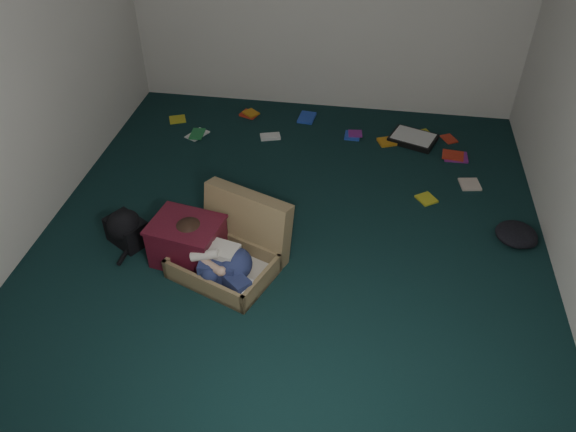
# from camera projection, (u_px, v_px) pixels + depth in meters

# --- Properties ---
(floor) EXTENTS (4.50, 4.50, 0.00)m
(floor) POSITION_uv_depth(u_px,v_px,m) (291.00, 238.00, 4.48)
(floor) COLOR black
(floor) RESTS_ON ground
(wall_front) EXTENTS (4.50, 0.00, 4.50)m
(wall_front) POSITION_uv_depth(u_px,v_px,m) (193.00, 382.00, 1.94)
(wall_front) COLOR silver
(wall_front) RESTS_ON ground
(wall_left) EXTENTS (0.00, 4.50, 4.50)m
(wall_left) POSITION_uv_depth(u_px,v_px,m) (8.00, 68.00, 3.90)
(wall_left) COLOR silver
(wall_left) RESTS_ON ground
(suitcase) EXTENTS (0.92, 0.91, 0.52)m
(suitcase) POSITION_uv_depth(u_px,v_px,m) (233.00, 247.00, 4.17)
(suitcase) COLOR olive
(suitcase) RESTS_ON floor
(person) EXTENTS (0.69, 0.57, 0.32)m
(person) POSITION_uv_depth(u_px,v_px,m) (213.00, 255.00, 4.04)
(person) COLOR silver
(person) RESTS_ON suitcase
(maroon_bin) EXTENTS (0.57, 0.48, 0.35)m
(maroon_bin) POSITION_uv_depth(u_px,v_px,m) (187.00, 241.00, 4.19)
(maroon_bin) COLOR #50101E
(maroon_bin) RESTS_ON floor
(backpack) EXTENTS (0.49, 0.46, 0.23)m
(backpack) POSITION_uv_depth(u_px,v_px,m) (127.00, 230.00, 4.38)
(backpack) COLOR black
(backpack) RESTS_ON floor
(clothing_pile) EXTENTS (0.54, 0.48, 0.14)m
(clothing_pile) POSITION_uv_depth(u_px,v_px,m) (509.00, 236.00, 4.39)
(clothing_pile) COLOR black
(clothing_pile) RESTS_ON floor
(paper_tray) EXTENTS (0.52, 0.46, 0.06)m
(paper_tray) POSITION_uv_depth(u_px,v_px,m) (413.00, 138.00, 5.60)
(paper_tray) COLOR black
(paper_tray) RESTS_ON floor
(book_scatter) EXTENTS (3.13, 1.47, 0.02)m
(book_scatter) POSITION_uv_depth(u_px,v_px,m) (343.00, 141.00, 5.60)
(book_scatter) COLOR gold
(book_scatter) RESTS_ON floor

